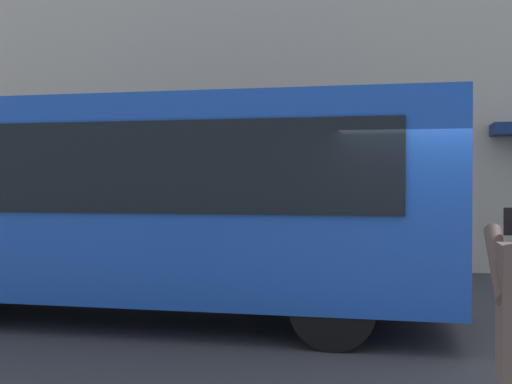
% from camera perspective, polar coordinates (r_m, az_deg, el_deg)
% --- Properties ---
extents(ground_plane, '(60.00, 60.00, 0.00)m').
position_cam_1_polar(ground_plane, '(8.19, 16.64, -12.75)').
color(ground_plane, '#38383A').
extents(red_bus, '(9.05, 2.54, 3.08)m').
position_cam_1_polar(red_bus, '(9.27, -11.46, -0.63)').
color(red_bus, '#1947AD').
rests_on(red_bus, ground_plane).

